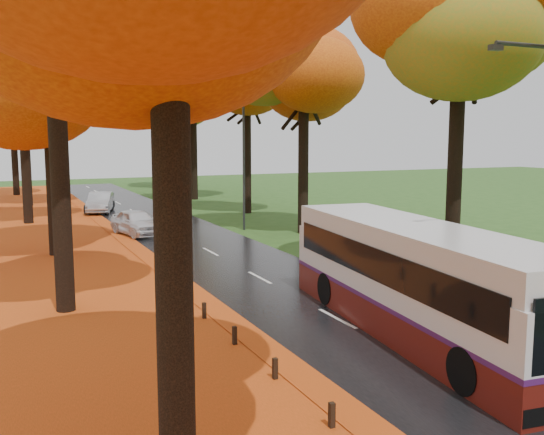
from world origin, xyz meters
TOP-DOWN VIEW (x-y plane):
  - road at (0.00, 25.00)m, footprint 6.50×90.00m
  - centre_line at (0.00, 25.00)m, footprint 0.12×90.00m
  - leaf_verge at (-9.00, 25.00)m, footprint 12.00×90.00m
  - leaf_drift at (-3.05, 25.00)m, footprint 0.90×90.00m
  - trees_left at (-7.18, 27.06)m, footprint 9.20×74.00m
  - trees_right at (7.19, 26.91)m, footprint 9.30×74.20m
  - streetlamp_mid at (3.95, 30.00)m, footprint 2.45×0.18m
  - streetlamp_far at (3.95, 52.00)m, footprint 2.45×0.18m
  - bus at (1.34, 9.87)m, footprint 3.99×11.98m
  - car_white at (-2.17, 30.60)m, footprint 2.57×4.54m
  - car_silver at (-2.35, 42.10)m, footprint 2.75×4.78m
  - car_dark at (-2.35, 42.42)m, footprint 3.03×4.60m

SIDE VIEW (x-z plane):
  - leaf_verge at x=-9.00m, z-range 0.00..0.02m
  - road at x=0.00m, z-range 0.00..0.04m
  - leaf_drift at x=-3.05m, z-range 0.04..0.05m
  - centre_line at x=0.00m, z-range 0.04..0.05m
  - car_dark at x=-2.35m, z-range 0.04..1.28m
  - car_white at x=-2.17m, z-range 0.04..1.50m
  - car_silver at x=-2.35m, z-range 0.04..1.53m
  - bus at x=1.34m, z-range 0.11..3.21m
  - streetlamp_mid at x=3.95m, z-range 0.71..8.71m
  - streetlamp_far at x=3.95m, z-range 0.71..8.71m
  - trees_left at x=-7.18m, z-range 2.59..16.48m
  - trees_right at x=7.19m, z-range 2.71..16.67m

